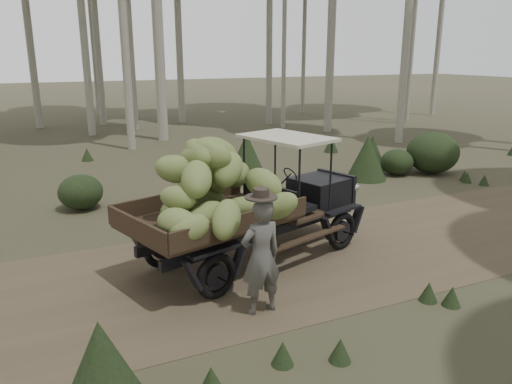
# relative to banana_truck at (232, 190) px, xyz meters

# --- Properties ---
(ground) EXTENTS (120.00, 120.00, 0.00)m
(ground) POSITION_rel_banana_truck_xyz_m (2.81, -0.15, -1.36)
(ground) COLOR #473D2B
(ground) RESTS_ON ground
(dirt_track) EXTENTS (70.00, 4.00, 0.01)m
(dirt_track) POSITION_rel_banana_truck_xyz_m (2.81, -0.15, -1.35)
(dirt_track) COLOR brown
(dirt_track) RESTS_ON ground
(banana_truck) EXTENTS (4.76, 2.97, 2.33)m
(banana_truck) POSITION_rel_banana_truck_xyz_m (0.00, 0.00, 0.00)
(banana_truck) COLOR black
(banana_truck) RESTS_ON ground
(farmer) EXTENTS (0.63, 0.47, 1.79)m
(farmer) POSITION_rel_banana_truck_xyz_m (-0.20, -1.52, -0.51)
(farmer) COLOR #4F4D48
(farmer) RESTS_ON ground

